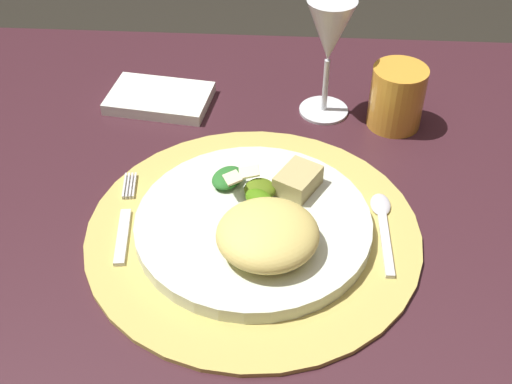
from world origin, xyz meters
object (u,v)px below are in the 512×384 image
Objects in this scene: dining_table at (270,272)px; dinner_plate at (253,224)px; wine_glass at (330,36)px; amber_tumbler at (397,97)px; fork at (125,221)px; spoon at (382,220)px; napkin at (160,98)px.

dinner_plate is at bearing -114.27° from dining_table.
wine_glass reaches higher than amber_tumbler.
dining_table is 0.21m from fork.
spoon is (0.15, 0.02, -0.01)m from dinner_plate.
dinner_plate reaches higher than spoon.
dinner_plate is (-0.02, -0.04, 0.12)m from dining_table.
dinner_plate is at bearing -170.89° from spoon.
spoon reaches higher than dining_table.
fork is 0.30m from spoon.
napkin is at bearing 127.90° from dining_table.
fork is 1.07× the size of napkin.
dinner_plate is at bearing -108.33° from wine_glass.
amber_tumbler is (0.10, -0.02, -0.08)m from wine_glass.
wine_glass is 0.12m from amber_tumbler.
dinner_plate is 0.29m from wine_glass.
wine_glass reaches higher than fork.
dining_table is at bearing -107.15° from wine_glass.
dining_table is 15.97× the size of amber_tumbler.
wine_glass is at bearing 72.85° from dining_table.
spoon is at bearing 9.11° from dinner_plate.
napkin is at bearing 90.87° from fork.
napkin is at bearing 141.86° from spoon.
dining_table is 10.41× the size of spoon.
napkin is 0.34m from amber_tumbler.
napkin is (-0.30, 0.24, -0.00)m from spoon.
dinner_plate is at bearing -128.06° from amber_tumbler.
dining_table is at bearing -52.10° from napkin.
amber_tumbler reaches higher than spoon.
amber_tumbler is (0.33, 0.23, 0.04)m from fork.
spoon is at bearing 3.92° from fork.
dining_table is 5.19× the size of dinner_plate.
wine_glass is 1.94× the size of amber_tumbler.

